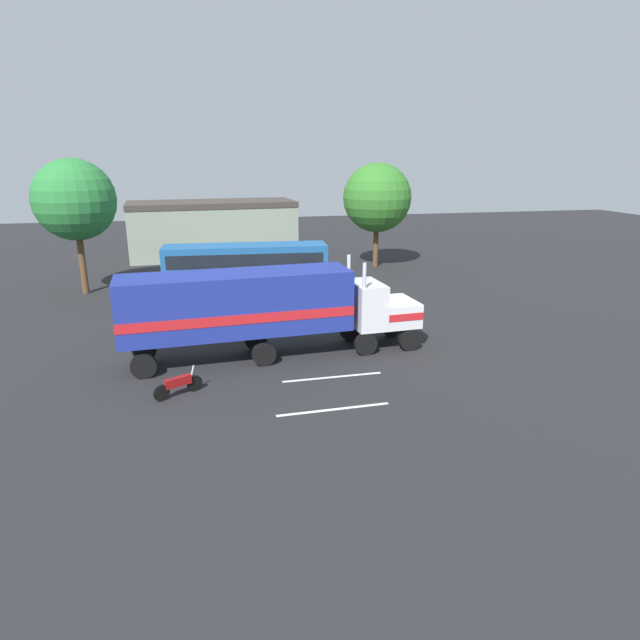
% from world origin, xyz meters
% --- Properties ---
extents(ground_plane, '(120.00, 120.00, 0.00)m').
position_xyz_m(ground_plane, '(0.00, 0.00, 0.00)').
color(ground_plane, '#232326').
extents(lane_stripe_near, '(4.40, 0.25, 0.01)m').
position_xyz_m(lane_stripe_near, '(-3.80, -3.50, 0.01)').
color(lane_stripe_near, silver).
rests_on(lane_stripe_near, ground_plane).
extents(lane_stripe_mid, '(4.40, 0.31, 0.01)m').
position_xyz_m(lane_stripe_mid, '(-4.51, -6.56, 0.01)').
color(lane_stripe_mid, silver).
rests_on(lane_stripe_mid, ground_plane).
extents(semi_truck, '(14.31, 3.81, 4.50)m').
position_xyz_m(semi_truck, '(-6.48, -0.35, 2.52)').
color(semi_truck, silver).
rests_on(semi_truck, ground_plane).
extents(person_bystander, '(0.36, 0.47, 1.63)m').
position_xyz_m(person_bystander, '(-6.64, 2.07, 0.89)').
color(person_bystander, '#2D3347').
rests_on(person_bystander, ground_plane).
extents(parked_bus, '(11.15, 3.28, 3.40)m').
position_xyz_m(parked_bus, '(-6.09, 12.28, 2.07)').
color(parked_bus, '#1E5999').
rests_on(parked_bus, ground_plane).
extents(motorcycle, '(1.90, 1.11, 1.12)m').
position_xyz_m(motorcycle, '(-10.24, -4.01, 0.48)').
color(motorcycle, black).
rests_on(motorcycle, ground_plane).
extents(tree_left, '(5.38, 5.38, 9.07)m').
position_xyz_m(tree_left, '(-17.03, 14.83, 6.36)').
color(tree_left, brown).
rests_on(tree_left, ground_plane).
extents(tree_center, '(5.69, 5.69, 8.66)m').
position_xyz_m(tree_center, '(5.59, 19.59, 5.80)').
color(tree_center, brown).
rests_on(tree_center, ground_plane).
extents(building_backdrop, '(15.56, 7.14, 5.13)m').
position_xyz_m(building_backdrop, '(-7.82, 27.75, 2.78)').
color(building_backdrop, gray).
rests_on(building_backdrop, ground_plane).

